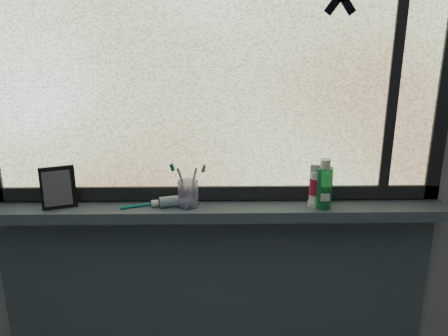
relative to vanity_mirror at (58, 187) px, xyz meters
name	(u,v)px	position (x,y,z in m)	size (l,w,h in m)	color
wall_back	(215,136)	(0.54, 0.08, 0.16)	(3.00, 0.01, 2.50)	#9EA3A8
windowsill	(215,210)	(0.54, 0.01, -0.09)	(1.62, 0.14, 0.04)	#46545E
sill_apron	(216,322)	(0.54, 0.06, -0.60)	(1.62, 0.02, 0.98)	#46545E
window_pane	(214,56)	(0.54, 0.06, 0.44)	(1.50, 0.01, 1.00)	silver
frame_bottom	(215,192)	(0.54, 0.05, -0.04)	(1.60, 0.03, 0.05)	black
frame_mullion	(397,56)	(1.14, 0.05, 0.44)	(0.04, 0.03, 1.00)	black
vanity_mirror	(58,187)	(0.00, 0.00, 0.00)	(0.12, 0.06, 0.15)	black
toothpaste_tube	(175,201)	(0.40, 0.00, -0.05)	(0.21, 0.04, 0.04)	silver
toothbrush_cup	(188,194)	(0.45, 0.00, -0.03)	(0.07, 0.07, 0.09)	#B8ACE4
toothbrush_lying	(147,204)	(0.30, 0.01, -0.07)	(0.23, 0.02, 0.02)	#0D7B78
mouthwash_bottle	(324,184)	(0.91, -0.01, 0.01)	(0.06, 0.06, 0.14)	green
cream_tube	(316,184)	(0.89, 0.00, 0.01)	(0.04, 0.04, 0.11)	silver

